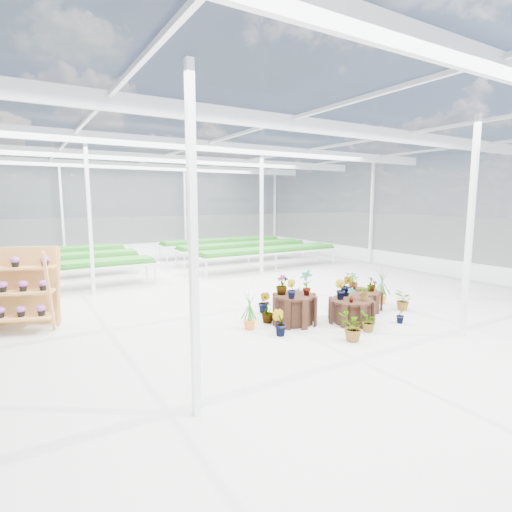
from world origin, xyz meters
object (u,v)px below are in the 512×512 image
plinth_tall (295,309)px  plinth_mid (351,311)px  plinth_low (360,300)px  shelf_rack (14,290)px

plinth_tall → plinth_mid: (1.20, -0.60, -0.07)m
plinth_tall → plinth_low: bearing=2.6°
plinth_mid → plinth_low: bearing=35.0°
plinth_tall → shelf_rack: shelf_rack is taller
plinth_low → plinth_mid: bearing=-145.0°
shelf_rack → plinth_tall: bearing=-6.9°
plinth_low → shelf_rack: bearing=160.8°
plinth_mid → shelf_rack: shelf_rack is taller
plinth_low → shelf_rack: shelf_rack is taller
plinth_tall → plinth_low: plinth_tall is taller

